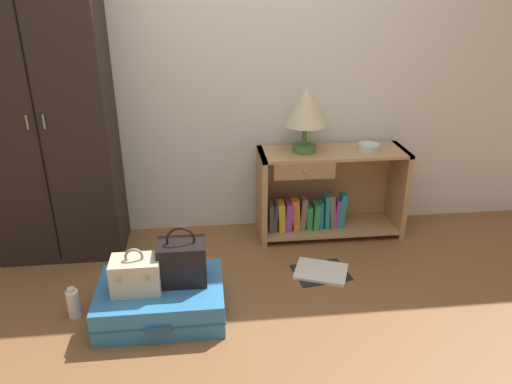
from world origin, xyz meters
TOP-DOWN VIEW (x-y plane):
  - ground_plane at (0.00, 0.00)m, footprint 9.00×9.00m
  - back_wall at (0.00, 1.50)m, footprint 6.40×0.10m
  - wardrobe at (-1.25, 1.20)m, footprint 0.83×0.47m
  - bookshelf at (0.67, 1.25)m, footprint 1.10×0.39m
  - table_lamp at (0.50, 1.24)m, footprint 0.31×0.31m
  - bowl at (0.98, 1.22)m, footprint 0.16×0.16m
  - suitcase_large at (-0.52, 0.34)m, footprint 0.73×0.55m
  - train_case at (-0.64, 0.30)m, footprint 0.27×0.19m
  - handbag at (-0.38, 0.37)m, footprint 0.28×0.19m
  - bottle at (-1.03, 0.38)m, footprint 0.07×0.07m
  - open_book_on_floor at (0.53, 0.67)m, footprint 0.42×0.38m

SIDE VIEW (x-z plane):
  - ground_plane at x=0.00m, z-range 0.00..0.00m
  - open_book_on_floor at x=0.53m, z-range 0.00..0.02m
  - bottle at x=-1.03m, z-range -0.01..0.19m
  - suitcase_large at x=-0.52m, z-range 0.00..0.21m
  - train_case at x=-0.64m, z-range 0.17..0.45m
  - bookshelf at x=0.67m, z-range -0.01..0.66m
  - handbag at x=-0.38m, z-range 0.16..0.51m
  - bowl at x=0.98m, z-range 0.68..0.73m
  - table_lamp at x=0.50m, z-range 0.76..1.24m
  - wardrobe at x=-1.25m, z-range 0.00..2.06m
  - back_wall at x=0.00m, z-range 0.00..2.60m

